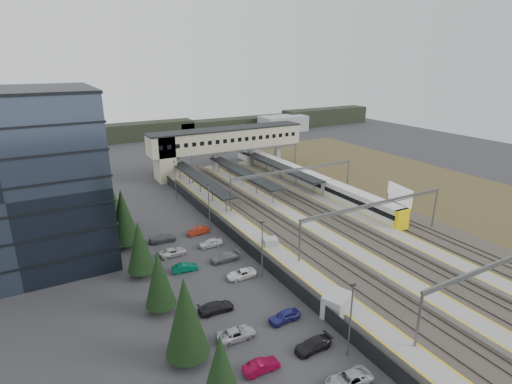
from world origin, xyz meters
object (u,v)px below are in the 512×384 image
office_building (7,182)px  train (301,177)px  relay_cabin_near (337,305)px  footbridge (217,142)px  relay_cabin_far (270,244)px  billboard (400,195)px

office_building → train: office_building is taller
office_building → relay_cabin_near: 45.61m
office_building → relay_cabin_near: (31.21, -31.44, -10.82)m
office_building → footbridge: size_ratio=0.60×
relay_cabin_far → train: 33.54m
footbridge → train: (12.30, -19.32, -5.89)m
relay_cabin_far → billboard: size_ratio=0.38×
relay_cabin_near → train: size_ratio=0.07×
relay_cabin_near → train: train is taller
relay_cabin_near → relay_cabin_far: relay_cabin_near is taller
relay_cabin_near → footbridge: 63.04m
relay_cabin_near → footbridge: size_ratio=0.10×
office_building → relay_cabin_far: size_ratio=9.71×
footbridge → train: size_ratio=0.68×
footbridge → billboard: (17.50, -43.03, -4.02)m
footbridge → office_building: bearing=-145.5°
train → relay_cabin_near: bearing=-120.5°
relay_cabin_near → relay_cabin_far: bearing=84.1°
relay_cabin_far → billboard: (28.17, 0.71, 2.94)m
train → billboard: 24.34m
train → office_building: bearing=-169.2°
footbridge → train: footbridge is taller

